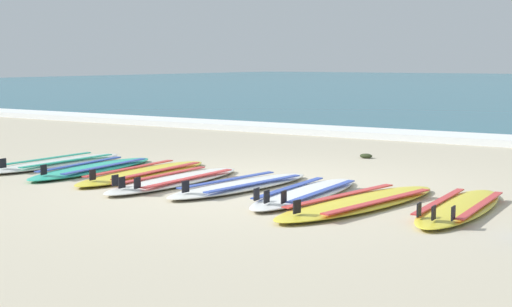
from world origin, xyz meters
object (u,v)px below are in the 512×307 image
at_px(surfboard_7, 460,207).
at_px(surfboard_2, 144,173).
at_px(surfboard_3, 175,180).
at_px(surfboard_6, 360,202).
at_px(surfboard_1, 93,168).
at_px(surfboard_0, 57,163).
at_px(surfboard_4, 241,185).
at_px(surfboard_5, 306,193).

bearing_deg(surfboard_7, surfboard_2, 178.83).
xyz_separation_m(surfboard_3, surfboard_6, (2.18, -0.09, -0.00)).
distance_m(surfboard_1, surfboard_3, 1.39).
bearing_deg(surfboard_3, surfboard_0, 171.99).
bearing_deg(surfboard_4, surfboard_7, 1.51).
height_order(surfboard_2, surfboard_3, same).
relative_size(surfboard_3, surfboard_4, 1.02).
distance_m(surfboard_1, surfboard_5, 2.93).
bearing_deg(surfboard_4, surfboard_6, -7.96).
xyz_separation_m(surfboard_1, surfboard_5, (2.93, -0.13, 0.00)).
bearing_deg(surfboard_5, surfboard_7, 4.14).
relative_size(surfboard_0, surfboard_3, 1.00).
height_order(surfboard_0, surfboard_5, same).
bearing_deg(surfboard_1, surfboard_7, -0.26).
xyz_separation_m(surfboard_1, surfboard_4, (2.15, -0.08, 0.00)).
relative_size(surfboard_4, surfboard_7, 1.03).
xyz_separation_m(surfboard_3, surfboard_7, (3.01, 0.16, 0.00)).
height_order(surfboard_0, surfboard_2, same).
bearing_deg(surfboard_1, surfboard_4, -2.10).
bearing_deg(surfboard_4, surfboard_3, -172.22).
relative_size(surfboard_2, surfboard_3, 1.05).
height_order(surfboard_5, surfboard_6, same).
xyz_separation_m(surfboard_3, surfboard_4, (0.77, 0.11, -0.00)).
bearing_deg(surfboard_0, surfboard_1, -8.80).
bearing_deg(surfboard_3, surfboard_5, 2.17).
xyz_separation_m(surfboard_6, surfboard_7, (0.82, 0.26, 0.00)).
bearing_deg(surfboard_0, surfboard_5, -3.72).
xyz_separation_m(surfboard_1, surfboard_7, (4.39, -0.02, 0.00)).
height_order(surfboard_0, surfboard_4, same).
bearing_deg(surfboard_0, surfboard_7, -1.48).
bearing_deg(surfboard_5, surfboard_2, 175.29).
relative_size(surfboard_1, surfboard_2, 0.97).
height_order(surfboard_4, surfboard_7, same).
bearing_deg(surfboard_1, surfboard_0, 171.20).
relative_size(surfboard_1, surfboard_5, 1.07).
distance_m(surfboard_0, surfboard_7, 5.12).
distance_m(surfboard_1, surfboard_7, 4.39).
bearing_deg(surfboard_7, surfboard_5, -175.86).
bearing_deg(surfboard_6, surfboard_0, 174.82).
xyz_separation_m(surfboard_0, surfboard_4, (2.88, -0.19, 0.00)).
relative_size(surfboard_4, surfboard_6, 0.88).
relative_size(surfboard_5, surfboard_6, 0.86).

